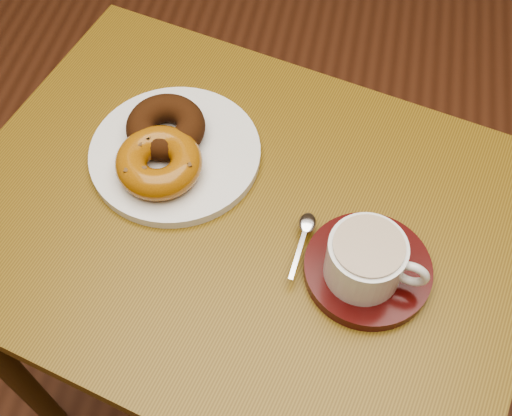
% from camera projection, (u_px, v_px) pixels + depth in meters
% --- Properties ---
extents(ground, '(6.00, 6.00, 0.00)m').
position_uv_depth(ground, '(290.00, 377.00, 1.47)').
color(ground, '#562D1B').
rests_on(ground, ground).
extents(cafe_table, '(0.88, 0.74, 0.72)m').
position_uv_depth(cafe_table, '(243.00, 255.00, 0.95)').
color(cafe_table, brown).
rests_on(cafe_table, ground).
extents(donut_plate, '(0.28, 0.28, 0.01)m').
position_uv_depth(donut_plate, '(175.00, 153.00, 0.90)').
color(donut_plate, silver).
rests_on(donut_plate, cafe_table).
extents(donut_cinnamon, '(0.15, 0.15, 0.04)m').
position_uv_depth(donut_cinnamon, '(166.00, 127.00, 0.89)').
color(donut_cinnamon, '#351A0A').
rests_on(donut_cinnamon, donut_plate).
extents(donut_caramel, '(0.14, 0.14, 0.04)m').
position_uv_depth(donut_caramel, '(159.00, 162.00, 0.86)').
color(donut_caramel, '#9B5C10').
rests_on(donut_caramel, donut_plate).
extents(saucer, '(0.17, 0.17, 0.02)m').
position_uv_depth(saucer, '(367.00, 269.00, 0.80)').
color(saucer, '#370807').
rests_on(saucer, cafe_table).
extents(coffee_cup, '(0.12, 0.09, 0.07)m').
position_uv_depth(coffee_cup, '(367.00, 259.00, 0.76)').
color(coffee_cup, silver).
rests_on(coffee_cup, saucer).
extents(teaspoon, '(0.02, 0.10, 0.01)m').
position_uv_depth(teaspoon, '(306.00, 229.00, 0.82)').
color(teaspoon, silver).
rests_on(teaspoon, saucer).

